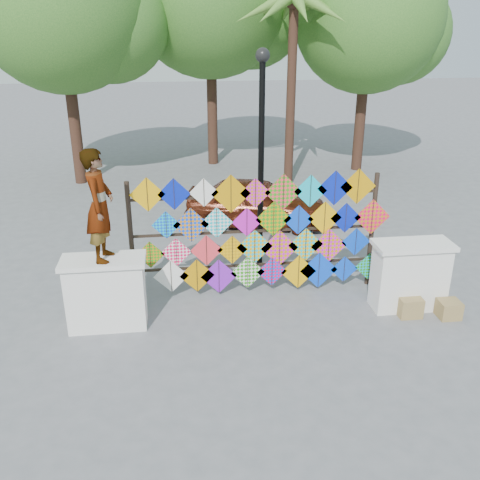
% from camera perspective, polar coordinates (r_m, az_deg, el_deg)
% --- Properties ---
extents(ground, '(80.00, 80.00, 0.00)m').
position_cam_1_polar(ground, '(9.90, 2.21, -7.48)').
color(ground, gray).
rests_on(ground, ground).
extents(parapet_left, '(1.40, 0.65, 1.28)m').
position_cam_1_polar(parapet_left, '(9.39, -14.09, -5.45)').
color(parapet_left, white).
rests_on(parapet_left, ground).
extents(parapet_right, '(1.40, 0.65, 1.28)m').
position_cam_1_polar(parapet_right, '(10.18, 17.65, -3.57)').
color(parapet_right, white).
rests_on(parapet_right, ground).
extents(kite_rack, '(4.94, 0.24, 2.41)m').
position_cam_1_polar(kite_rack, '(10.03, 2.41, 0.65)').
color(kite_rack, black).
rests_on(kite_rack, ground).
extents(tree_west, '(5.85, 5.20, 8.01)m').
position_cam_1_polar(tree_west, '(17.74, -18.24, 22.84)').
color(tree_west, '#41261C').
rests_on(tree_west, ground).
extents(tree_east, '(5.40, 4.80, 7.42)m').
position_cam_1_polar(tree_east, '(19.14, 13.81, 21.98)').
color(tree_east, '#41261C').
rests_on(tree_east, ground).
extents(palm_tree, '(3.62, 3.62, 5.83)m').
position_cam_1_polar(palm_tree, '(16.86, 5.74, 22.37)').
color(palm_tree, '#41261C').
rests_on(palm_tree, ground).
extents(vendor_woman, '(0.51, 0.72, 1.85)m').
position_cam_1_polar(vendor_woman, '(8.78, -14.78, 3.57)').
color(vendor_woman, '#99999E').
rests_on(vendor_woman, parapet_left).
extents(sedan, '(3.84, 2.28, 1.23)m').
position_cam_1_polar(sedan, '(13.72, 1.77, 4.05)').
color(sedan, '#531E0E').
rests_on(sedan, ground).
extents(lamppost, '(0.28, 0.28, 4.46)m').
position_cam_1_polar(lamppost, '(10.84, 2.29, 10.47)').
color(lamppost, black).
rests_on(lamppost, ground).
extents(cardboard_box_near, '(0.41, 0.36, 0.36)m').
position_cam_1_polar(cardboard_box_near, '(10.11, 17.59, -6.74)').
color(cardboard_box_near, '#988349').
rests_on(cardboard_box_near, ground).
extents(cardboard_box_far, '(0.38, 0.35, 0.32)m').
position_cam_1_polar(cardboard_box_far, '(10.30, 21.37, -6.88)').
color(cardboard_box_far, '#988349').
rests_on(cardboard_box_far, ground).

